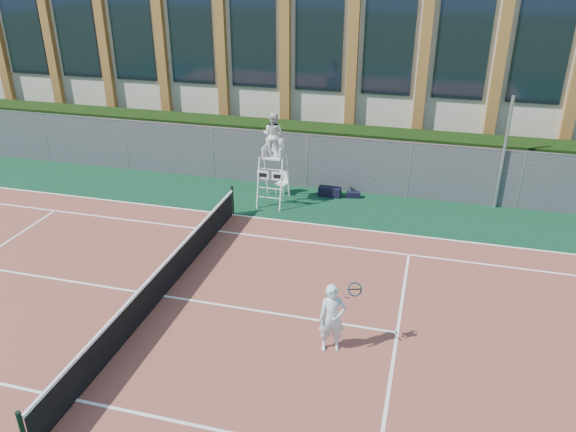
% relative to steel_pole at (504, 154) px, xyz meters
% --- Properties ---
extents(ground, '(120.00, 120.00, 0.00)m').
position_rel_steel_pole_xyz_m(ground, '(-9.23, -8.70, -2.10)').
color(ground, '#233814').
extents(apron, '(36.00, 20.00, 0.01)m').
position_rel_steel_pole_xyz_m(apron, '(-9.23, -7.70, -2.09)').
color(apron, '#0B311F').
rests_on(apron, ground).
extents(tennis_court, '(23.77, 10.97, 0.02)m').
position_rel_steel_pole_xyz_m(tennis_court, '(-9.23, -8.70, -2.08)').
color(tennis_court, brown).
rests_on(tennis_court, apron).
extents(tennis_net, '(0.10, 11.30, 1.10)m').
position_rel_steel_pole_xyz_m(tennis_net, '(-9.23, -8.70, -1.56)').
color(tennis_net, black).
rests_on(tennis_net, ground).
extents(fence, '(40.00, 0.06, 2.20)m').
position_rel_steel_pole_xyz_m(fence, '(-9.23, 0.10, -1.00)').
color(fence, '#595E60').
rests_on(fence, ground).
extents(hedge, '(40.00, 1.40, 2.20)m').
position_rel_steel_pole_xyz_m(hedge, '(-9.23, 1.30, -1.00)').
color(hedge, black).
rests_on(hedge, ground).
extents(building, '(45.00, 10.60, 8.22)m').
position_rel_steel_pole_xyz_m(building, '(-9.23, 9.25, 2.05)').
color(building, beige).
rests_on(building, ground).
extents(steel_pole, '(0.12, 0.12, 4.20)m').
position_rel_steel_pole_xyz_m(steel_pole, '(0.00, 0.00, 0.00)').
color(steel_pole, '#9EA0A5').
rests_on(steel_pole, ground).
extents(umpire_chair, '(0.98, 1.51, 3.51)m').
position_rel_steel_pole_xyz_m(umpire_chair, '(-8.11, -1.65, 0.46)').
color(umpire_chair, white).
rests_on(umpire_chair, ground).
extents(plastic_chair, '(0.51, 0.51, 0.89)m').
position_rel_steel_pole_xyz_m(plastic_chair, '(-7.99, -0.76, -1.57)').
color(plastic_chair, silver).
rests_on(plastic_chair, apron).
extents(sports_bag_near, '(0.87, 0.37, 0.37)m').
position_rel_steel_pole_xyz_m(sports_bag_near, '(-6.16, -0.57, -1.90)').
color(sports_bag_near, black).
rests_on(sports_bag_near, apron).
extents(sports_bag_far, '(0.58, 0.33, 0.22)m').
position_rel_steel_pole_xyz_m(sports_bag_far, '(-5.24, -0.47, -1.98)').
color(sports_bag_far, black).
rests_on(sports_bag_far, apron).
extents(tennis_player, '(1.02, 0.74, 1.75)m').
position_rel_steel_pole_xyz_m(tennis_player, '(-4.32, -9.72, -1.19)').
color(tennis_player, silver).
rests_on(tennis_player, tennis_court).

